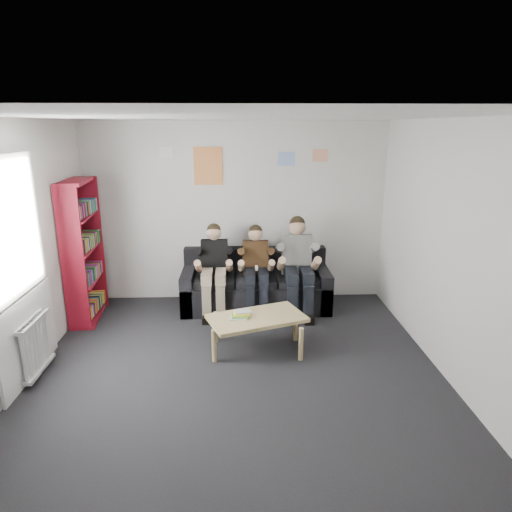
{
  "coord_description": "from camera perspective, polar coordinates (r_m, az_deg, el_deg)",
  "views": [
    {
      "loc": [
        0.04,
        -4.33,
        2.62
      ],
      "look_at": [
        0.26,
        1.3,
        1.01
      ],
      "focal_mm": 32.0,
      "sensor_mm": 36.0,
      "label": 1
    }
  ],
  "objects": [
    {
      "name": "poster_blue",
      "position": [
        6.87,
        3.81,
        12.03
      ],
      "size": [
        0.25,
        0.01,
        0.2
      ],
      "primitive_type": "cube",
      "color": "#4776F1",
      "rests_on": "room_shell"
    },
    {
      "name": "poster_sign",
      "position": [
        6.9,
        -11.15,
        12.62
      ],
      "size": [
        0.2,
        0.01,
        0.14
      ],
      "primitive_type": "cube",
      "color": "white",
      "rests_on": "room_shell"
    },
    {
      "name": "person_right",
      "position": [
        6.57,
        5.25,
        -1.31
      ],
      "size": [
        0.43,
        0.92,
        1.37
      ],
      "rotation": [
        0.0,
        0.0,
        -0.05
      ],
      "color": "silver",
      "rests_on": "sofa"
    },
    {
      "name": "poster_pink",
      "position": [
        6.93,
        8.03,
        12.36
      ],
      "size": [
        0.22,
        0.01,
        0.18
      ],
      "primitive_type": "cube",
      "color": "#D943AC",
      "rests_on": "room_shell"
    },
    {
      "name": "sofa",
      "position": [
        6.83,
        -0.05,
        -3.88
      ],
      "size": [
        2.15,
        0.88,
        0.83
      ],
      "color": "black",
      "rests_on": "ground"
    },
    {
      "name": "bookshelf",
      "position": [
        6.64,
        -20.74,
        0.53
      ],
      "size": [
        0.29,
        0.87,
        1.94
      ],
      "rotation": [
        0.0,
        0.0,
        0.09
      ],
      "color": "maroon",
      "rests_on": "ground"
    },
    {
      "name": "coffee_table",
      "position": [
        5.47,
        0.1,
        -8.07
      ],
      "size": [
        1.11,
        0.61,
        0.44
      ],
      "rotation": [
        0.0,
        0.0,
        0.36
      ],
      "color": "tan",
      "rests_on": "ground"
    },
    {
      "name": "person_middle",
      "position": [
        6.54,
        0.01,
        -1.74
      ],
      "size": [
        0.37,
        0.8,
        1.25
      ],
      "rotation": [
        0.0,
        0.0,
        -0.04
      ],
      "color": "#493018",
      "rests_on": "sofa"
    },
    {
      "name": "poster_large",
      "position": [
        6.85,
        -6.0,
        11.13
      ],
      "size": [
        0.42,
        0.01,
        0.55
      ],
      "primitive_type": "cube",
      "color": "#E7B151",
      "rests_on": "room_shell"
    },
    {
      "name": "window",
      "position": [
        5.3,
        -27.4,
        -3.32
      ],
      "size": [
        0.05,
        1.3,
        2.36
      ],
      "color": "white",
      "rests_on": "room_shell"
    },
    {
      "name": "game_cases",
      "position": [
        5.42,
        -1.94,
        -7.34
      ],
      "size": [
        0.25,
        0.23,
        0.06
      ],
      "rotation": [
        0.0,
        0.0,
        -0.04
      ],
      "color": "silver",
      "rests_on": "coffee_table"
    },
    {
      "name": "person_left",
      "position": [
        6.54,
        -5.25,
        -1.72
      ],
      "size": [
        0.38,
        0.82,
        1.28
      ],
      "rotation": [
        0.0,
        0.0,
        0.0
      ],
      "color": "black",
      "rests_on": "sofa"
    },
    {
      "name": "room_shell",
      "position": [
        4.51,
        -2.63,
        -0.38
      ],
      "size": [
        5.0,
        5.0,
        5.0
      ],
      "color": "black",
      "rests_on": "ground"
    },
    {
      "name": "radiator",
      "position": [
        5.52,
        -25.78,
        -10.02
      ],
      "size": [
        0.1,
        0.64,
        0.6
      ],
      "color": "white",
      "rests_on": "ground"
    }
  ]
}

